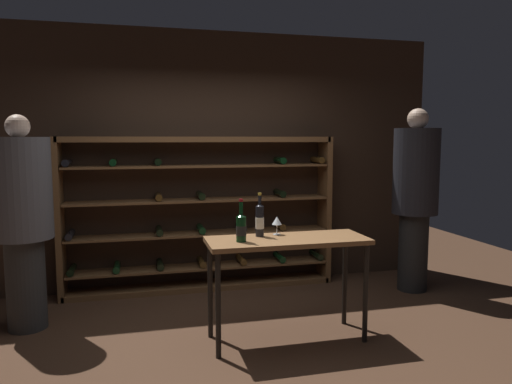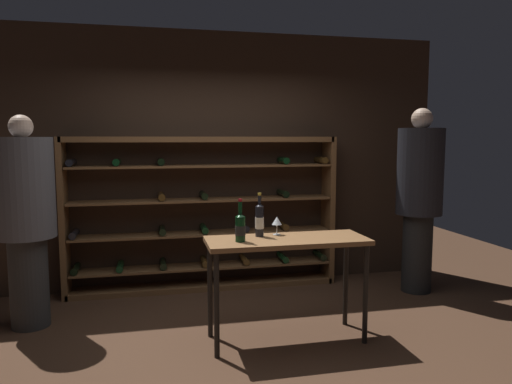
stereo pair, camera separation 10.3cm
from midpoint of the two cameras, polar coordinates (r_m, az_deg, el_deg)
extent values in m
plane|color=#472D1E|center=(4.24, -1.70, -17.56)|extent=(9.56, 9.56, 0.00)
cube|color=#332319|center=(5.64, -5.17, 3.79)|extent=(5.59, 0.10, 2.94)
cube|color=brown|center=(5.51, -21.39, -2.94)|extent=(0.06, 0.32, 1.74)
cube|color=brown|center=(5.85, 9.06, -2.06)|extent=(0.06, 0.32, 1.74)
cube|color=brown|center=(5.42, -5.79, 6.24)|extent=(3.00, 0.32, 0.06)
cube|color=brown|center=(5.67, -5.60, -10.99)|extent=(3.00, 0.32, 0.06)
cube|color=brown|center=(5.61, -5.63, -8.77)|extent=(2.92, 0.32, 0.02)
cylinder|color=black|center=(5.61, -20.14, -8.55)|extent=(0.08, 0.30, 0.08)
cylinder|color=black|center=(5.57, -15.32, -8.50)|extent=(0.08, 0.30, 0.08)
cylinder|color=black|center=(5.56, -10.46, -8.39)|extent=(0.08, 0.30, 0.08)
cylinder|color=#4C3314|center=(5.60, -5.63, -8.22)|extent=(0.08, 0.30, 0.08)
cylinder|color=#4C3314|center=(5.67, -0.90, -8.00)|extent=(0.08, 0.30, 0.08)
cylinder|color=black|center=(5.78, 3.68, -7.74)|extent=(0.08, 0.30, 0.08)
cylinder|color=black|center=(5.92, 8.06, -7.44)|extent=(0.08, 0.30, 0.08)
cube|color=brown|center=(5.52, -5.67, -4.91)|extent=(2.92, 0.32, 0.02)
cylinder|color=black|center=(5.53, -20.29, -4.69)|extent=(0.08, 0.30, 0.08)
cylinder|color=black|center=(5.48, -10.54, -4.49)|extent=(0.08, 0.30, 0.08)
cylinder|color=black|center=(5.51, -5.68, -4.35)|extent=(0.08, 0.30, 0.08)
cylinder|color=black|center=(5.59, -0.91, -4.17)|extent=(0.08, 0.30, 0.08)
cylinder|color=#4C3314|center=(5.70, 3.71, -3.98)|extent=(0.08, 0.30, 0.08)
cube|color=brown|center=(5.46, -5.71, -0.94)|extent=(2.92, 0.32, 0.02)
cylinder|color=#4C3314|center=(5.42, -10.63, -0.49)|extent=(0.08, 0.30, 0.08)
cylinder|color=black|center=(5.45, -5.72, -0.37)|extent=(0.08, 0.30, 0.08)
cylinder|color=black|center=(5.64, 3.74, -0.13)|extent=(0.08, 0.30, 0.08)
cube|color=brown|center=(5.43, -5.76, 3.09)|extent=(2.92, 0.32, 0.02)
cylinder|color=black|center=(5.44, -20.60, 3.31)|extent=(0.08, 0.30, 0.08)
cylinder|color=black|center=(5.39, -15.68, 3.46)|extent=(0.08, 0.30, 0.08)
cylinder|color=black|center=(5.39, -10.71, 3.58)|extent=(0.08, 0.30, 0.08)
cylinder|color=black|center=(5.61, 3.76, 3.78)|extent=(0.08, 0.30, 0.08)
cylinder|color=#4C3314|center=(5.76, 8.24, 3.79)|extent=(0.08, 0.30, 0.08)
cube|color=brown|center=(4.06, 4.42, -5.78)|extent=(1.36, 0.52, 0.04)
cylinder|color=black|center=(3.85, -3.91, -13.32)|extent=(0.04, 0.04, 0.85)
cylinder|color=black|center=(4.21, 13.59, -11.73)|extent=(0.04, 0.04, 0.85)
cylinder|color=black|center=(4.24, -4.78, -11.45)|extent=(0.04, 0.04, 0.85)
cylinder|color=black|center=(4.57, 11.26, -10.23)|extent=(0.04, 0.04, 0.85)
cylinder|color=black|center=(5.75, 19.07, -6.84)|extent=(0.33, 0.33, 0.88)
cylinder|color=black|center=(5.62, 19.41, 2.30)|extent=(0.50, 0.50, 0.95)
sphere|color=beige|center=(5.61, 19.63, 8.21)|extent=(0.23, 0.23, 0.23)
cylinder|color=#2B2B2B|center=(4.89, -24.80, -9.69)|extent=(0.34, 0.34, 0.83)
cylinder|color=#4C4C51|center=(4.74, -25.29, 0.46)|extent=(0.52, 0.52, 0.90)
sphere|color=beige|center=(4.72, -25.60, 7.04)|extent=(0.21, 0.21, 0.21)
cylinder|color=black|center=(3.89, -1.11, -4.44)|extent=(0.08, 0.08, 0.21)
cone|color=black|center=(3.87, -1.12, -2.77)|extent=(0.08, 0.08, 0.03)
cylinder|color=black|center=(3.86, -1.12, -1.86)|extent=(0.03, 0.03, 0.10)
cylinder|color=maroon|center=(3.86, -1.12, -0.98)|extent=(0.03, 0.03, 0.02)
cylinder|color=black|center=(3.90, -1.11, -4.59)|extent=(0.08, 0.08, 0.08)
cylinder|color=black|center=(4.10, 1.14, -3.51)|extent=(0.07, 0.07, 0.26)
cone|color=black|center=(4.08, 1.15, -1.55)|extent=(0.07, 0.07, 0.03)
cylinder|color=black|center=(4.07, 1.15, -0.89)|extent=(0.03, 0.03, 0.07)
cylinder|color=#B7932D|center=(4.07, 1.15, -0.26)|extent=(0.03, 0.03, 0.02)
cylinder|color=silver|center=(4.10, 1.14, -3.69)|extent=(0.07, 0.07, 0.10)
cylinder|color=silver|center=(4.20, 3.20, -5.06)|extent=(0.07, 0.07, 0.00)
cylinder|color=silver|center=(4.19, 3.20, -4.46)|extent=(0.01, 0.01, 0.09)
cone|color=silver|center=(4.17, 3.21, -3.41)|extent=(0.09, 0.09, 0.07)
cylinder|color=#590A14|center=(4.18, 3.21, -3.62)|extent=(0.05, 0.05, 0.02)
camera|label=1|loc=(0.05, -89.28, 0.08)|focal=33.67mm
camera|label=2|loc=(0.05, 90.72, -0.08)|focal=33.67mm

